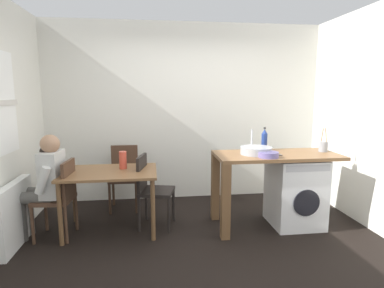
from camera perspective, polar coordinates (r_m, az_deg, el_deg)
ground_plane at (r=3.63m, az=2.02°, el=-17.97°), size 5.46×5.46×0.00m
wall_back at (r=4.97m, az=-1.20°, el=5.70°), size 4.60×0.10×2.70m
radiator at (r=4.01m, az=-29.24°, el=-11.06°), size 0.10×0.80×0.70m
dining_table at (r=3.91m, az=-14.53°, el=-6.09°), size 1.10×0.76×0.74m
chair_person_seat at (r=3.96m, az=-22.58°, el=-8.39°), size 0.43×0.43×0.90m
chair_opposite at (r=3.98m, az=-7.44°, el=-7.63°), size 0.48×0.48×0.90m
chair_spare_by_wall at (r=4.68m, az=-12.07°, el=-5.18°), size 0.41×0.41×0.90m
seated_person at (r=3.97m, az=-24.92°, el=-6.03°), size 0.52×0.52×1.20m
kitchen_counter at (r=3.97m, az=12.06°, el=-4.03°), size 1.50×0.68×0.92m
washing_machine at (r=4.23m, az=18.03°, el=-8.10°), size 0.60×0.61×0.86m
sink_basin at (r=3.91m, az=11.45°, el=-1.16°), size 0.38×0.38×0.09m
tap at (r=4.06m, az=10.68°, el=0.61°), size 0.02×0.02×0.28m
bottle_tall_green at (r=4.21m, az=12.87°, el=0.77°), size 0.08×0.08×0.30m
mixing_bowl at (r=3.75m, az=13.55°, el=-1.81°), size 0.23×0.23×0.06m
utensil_crock at (r=4.32m, az=22.52°, el=-0.37°), size 0.11×0.11×0.30m
vase at (r=3.95m, az=-12.31°, el=-2.84°), size 0.09×0.09×0.21m
scissors at (r=3.90m, az=14.86°, el=-1.93°), size 0.15×0.06×0.01m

